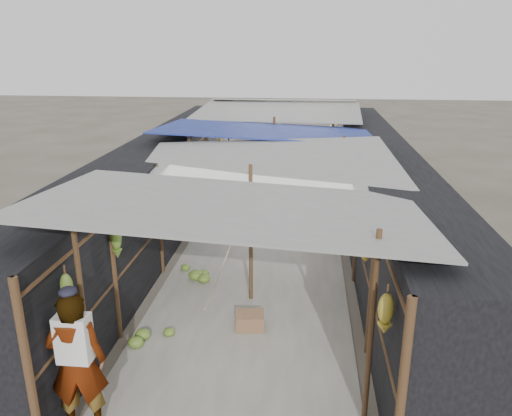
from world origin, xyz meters
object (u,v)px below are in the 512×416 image
at_px(vendor_elderly, 77,363).
at_px(shopper_blue, 231,194).
at_px(black_basin, 331,209).
at_px(vendor_seated, 331,199).
at_px(crate_near, 250,321).

bearing_deg(vendor_elderly, shopper_blue, -109.44).
relative_size(black_basin, vendor_seated, 0.71).
relative_size(crate_near, vendor_seated, 0.62).
bearing_deg(vendor_seated, vendor_elderly, -15.77).
height_order(crate_near, vendor_elderly, vendor_elderly).
bearing_deg(shopper_blue, vendor_elderly, -105.37).
distance_m(crate_near, shopper_blue, 5.29).
bearing_deg(shopper_blue, vendor_seated, 15.75).
bearing_deg(vendor_elderly, black_basin, -125.19).
xyz_separation_m(shopper_blue, vendor_seated, (2.70, 1.31, -0.43)).
bearing_deg(black_basin, vendor_seated, 90.00).
xyz_separation_m(crate_near, black_basin, (1.60, 6.39, -0.06)).
distance_m(vendor_elderly, shopper_blue, 7.63).
xyz_separation_m(crate_near, vendor_elderly, (-1.80, -2.48, 0.80)).
bearing_deg(crate_near, shopper_blue, 95.64).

